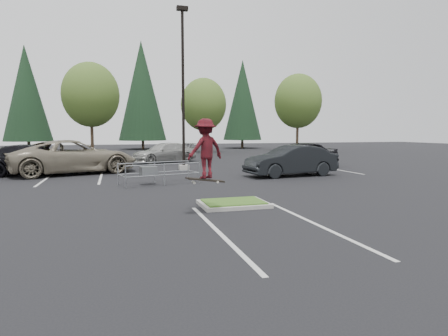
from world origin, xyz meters
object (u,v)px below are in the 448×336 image
object	(u,v)px
skateboarder	(205,149)
cart_corral	(151,171)
conif_c	(242,100)
car_r_charc	(291,161)
car_r_black	(299,154)
decid_c	(203,106)
conif_b	(142,91)
conif_a	(26,93)
decid_d	(298,103)
car_l_black	(36,160)
light_pole	(183,98)
car_l_tan	(72,157)
car_far_silver	(165,153)
decid_b	(91,97)

from	to	relation	value
skateboarder	cart_corral	bearing A→B (deg)	-101.11
conif_c	skateboarder	size ratio (longest dim) A/B	6.59
conif_c	car_r_charc	distance (m)	34.11
conif_c	car_r_black	distance (m)	29.16
decid_c	conif_b	distance (m)	12.51
skateboarder	car_r_black	world-z (taller)	skateboarder
conif_a	car_r_charc	world-z (taller)	conif_a
decid_d	conif_c	world-z (taller)	conif_c
decid_d	decid_c	bearing A→B (deg)	-177.61
skateboarder	car_l_black	size ratio (longest dim) A/B	0.32
decid_d	car_l_black	bearing A→B (deg)	-144.07
conif_a	light_pole	bearing A→B (deg)	-62.62
decid_c	conif_c	bearing A→B (deg)	50.36
decid_c	conif_a	size ratio (longest dim) A/B	0.64
car_l_tan	car_l_black	world-z (taller)	car_l_tan
skateboarder	car_far_silver	size ratio (longest dim) A/B	0.36
conif_c	car_l_black	size ratio (longest dim) A/B	2.11
conif_b	car_r_charc	world-z (taller)	conif_b
cart_corral	car_l_black	distance (m)	8.21
skateboarder	conif_a	bearing A→B (deg)	-91.83
car_far_silver	car_r_charc	bearing A→B (deg)	4.47
decid_d	conif_b	size ratio (longest dim) A/B	0.65
conif_b	cart_corral	world-z (taller)	conif_b
conif_a	skateboarder	size ratio (longest dim) A/B	6.85
decid_d	car_far_silver	bearing A→B (deg)	-145.43
decid_b	car_l_tan	size ratio (longest dim) A/B	1.37
conif_a	car_far_silver	xyz separation A→B (m)	(14.10, -22.00, -6.33)
decid_b	conif_c	bearing A→B (deg)	24.14
car_r_charc	skateboarder	bearing A→B (deg)	-46.20
car_r_black	decid_d	bearing A→B (deg)	157.23
decid_c	conif_b	world-z (taller)	conif_b
decid_d	skateboarder	world-z (taller)	decid_d
conif_b	car_far_silver	world-z (taller)	conif_b
conif_b	skateboarder	xyz separation A→B (m)	(-1.20, -41.50, -5.90)
decid_c	skateboarder	world-z (taller)	decid_c
conif_a	car_far_silver	size ratio (longest dim) A/B	2.46
car_l_black	car_r_black	world-z (taller)	car_r_black
decid_c	car_far_silver	xyz separation A→B (m)	(-5.89, -11.83, -4.49)
light_pole	car_far_silver	xyz separation A→B (m)	(-0.40, 6.00, -3.79)
car_l_black	car_far_silver	bearing A→B (deg)	-49.59
decid_c	car_r_black	distance (m)	19.00
conif_a	car_r_charc	distance (m)	38.87
car_r_black	car_far_silver	xyz separation A→B (m)	(-8.34, 6.50, -0.12)
light_pole	car_l_black	xyz separation A→B (m)	(-8.50, -0.50, -3.70)
cart_corral	light_pole	bearing A→B (deg)	52.69
skateboarder	car_r_black	xyz separation A→B (m)	(9.63, 12.50, -1.06)
skateboarder	car_r_charc	bearing A→B (deg)	-149.37
decid_c	decid_b	bearing A→B (deg)	176.66
car_r_charc	conif_b	bearing A→B (deg)	-176.57
decid_b	car_l_tan	distance (m)	19.70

